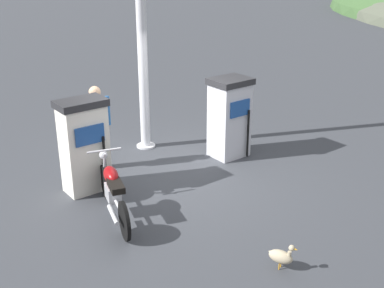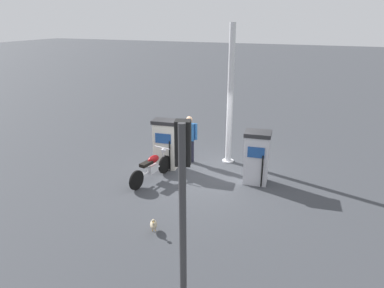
{
  "view_description": "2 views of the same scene",
  "coord_description": "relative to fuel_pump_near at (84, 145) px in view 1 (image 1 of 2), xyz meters",
  "views": [
    {
      "loc": [
        7.4,
        -3.94,
        4.0
      ],
      "look_at": [
        0.69,
        0.07,
        0.86
      ],
      "focal_mm": 46.06,
      "sensor_mm": 36.0,
      "label": 1
    },
    {
      "loc": [
        9.63,
        3.47,
        4.79
      ],
      "look_at": [
        0.51,
        -0.27,
        1.25
      ],
      "focal_mm": 33.24,
      "sensor_mm": 36.0,
      "label": 2
    }
  ],
  "objects": [
    {
      "name": "ground_plane",
      "position": [
        0.25,
        1.51,
        -0.84
      ],
      "size": [
        120.0,
        120.0,
        0.0
      ],
      "primitive_type": "plane",
      "color": "#383A3F"
    },
    {
      "name": "wandering_duck",
      "position": [
        3.54,
        1.41,
        -0.64
      ],
      "size": [
        0.39,
        0.3,
        0.41
      ],
      "color": "tan",
      "rests_on": "ground"
    },
    {
      "name": "canopy_support_pole",
      "position": [
        -1.3,
        1.77,
        1.41
      ],
      "size": [
        0.4,
        0.4,
        4.65
      ],
      "color": "silver",
      "rests_on": "ground"
    },
    {
      "name": "motorcycle_near_pump",
      "position": [
        1.09,
        0.05,
        -0.38
      ],
      "size": [
        1.96,
        0.66,
        0.94
      ],
      "color": "black",
      "rests_on": "ground"
    },
    {
      "name": "fuel_pump_near",
      "position": [
        0.0,
        0.0,
        0.0
      ],
      "size": [
        0.61,
        0.88,
        1.66
      ],
      "color": "silver",
      "rests_on": "ground"
    },
    {
      "name": "attendant_person",
      "position": [
        -0.76,
        0.52,
        0.1
      ],
      "size": [
        0.25,
        0.58,
        1.64
      ],
      "color": "#1E1E2D",
      "rests_on": "ground"
    },
    {
      "name": "fuel_pump_far",
      "position": [
        0.0,
        3.03,
        -0.02
      ],
      "size": [
        0.72,
        0.84,
        1.63
      ],
      "color": "silver",
      "rests_on": "ground"
    }
  ]
}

